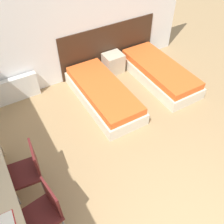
# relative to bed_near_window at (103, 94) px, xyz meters

# --- Properties ---
(wall_back) EXTENTS (5.81, 0.05, 2.70)m
(wall_back) POSITION_rel_bed_near_window_xyz_m (-0.29, 1.08, 1.16)
(wall_back) COLOR white
(wall_back) RESTS_ON ground_plane
(headboard_panel) EXTENTS (2.41, 0.03, 1.07)m
(headboard_panel) POSITION_rel_bed_near_window_xyz_m (0.73, 1.04, 0.34)
(headboard_panel) COLOR #382316
(headboard_panel) RESTS_ON ground_plane
(bed_near_window) EXTENTS (0.85, 2.02, 0.40)m
(bed_near_window) POSITION_rel_bed_near_window_xyz_m (0.00, 0.00, 0.00)
(bed_near_window) COLOR beige
(bed_near_window) RESTS_ON ground_plane
(bed_near_door) EXTENTS (0.85, 2.02, 0.40)m
(bed_near_door) POSITION_rel_bed_near_window_xyz_m (1.45, 0.00, 0.00)
(bed_near_door) COLOR beige
(bed_near_door) RESTS_ON ground_plane
(nightstand) EXTENTS (0.44, 0.38, 0.46)m
(nightstand) POSITION_rel_bed_near_window_xyz_m (0.73, 0.82, 0.04)
(nightstand) COLOR beige
(nightstand) RESTS_ON ground_plane
(radiator) EXTENTS (1.02, 0.12, 0.54)m
(radiator) POSITION_rel_bed_near_window_xyz_m (-1.56, 0.96, 0.08)
(radiator) COLOR silver
(radiator) RESTS_ON ground_plane
(chair_near_laptop) EXTENTS (0.49, 0.49, 0.89)m
(chair_near_laptop) POSITION_rel_bed_near_window_xyz_m (-1.86, -1.17, 0.30)
(chair_near_laptop) COLOR #511919
(chair_near_laptop) RESTS_ON ground_plane
(chair_near_notebook) EXTENTS (0.50, 0.50, 0.89)m
(chair_near_notebook) POSITION_rel_bed_near_window_xyz_m (-1.87, -1.87, 0.30)
(chair_near_notebook) COLOR #511919
(chair_near_notebook) RESTS_ON ground_plane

